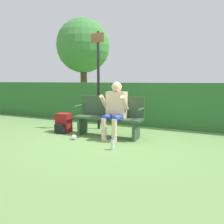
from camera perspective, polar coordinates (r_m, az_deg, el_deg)
The scene contains 9 objects.
ground_plane at distance 5.04m, azimuth -1.09°, elevation -6.43°, with size 40.00×40.00×0.00m, color #668E4C.
hedge_back at distance 6.39m, azimuth 5.06°, elevation 2.19°, with size 12.00×0.36×1.22m.
park_bench at distance 5.00m, azimuth -0.78°, elevation -1.06°, with size 1.59×0.42×0.92m.
person_seated at distance 4.79m, azimuth 0.82°, elevation 1.31°, with size 0.57×0.57×1.25m.
backpack at distance 5.54m, azimuth -12.61°, elevation -2.92°, with size 0.35×0.33×0.47m.
water_bottle at distance 4.08m, azimuth 0.14°, elevation -8.54°, with size 0.07×0.07×0.21m.
signpost at distance 5.72m, azimuth -3.61°, elevation 9.49°, with size 0.37×0.09×2.50m.
tree at distance 10.60m, azimuth -7.53°, elevation 16.62°, with size 2.45×2.45×4.09m.
litter_crumple at distance 4.84m, azimuth -9.92°, elevation -6.49°, with size 0.11×0.11×0.11m.
Camera 1 is at (2.10, -4.40, 1.27)m, focal length 35.00 mm.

